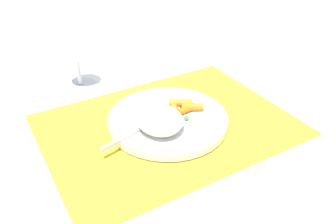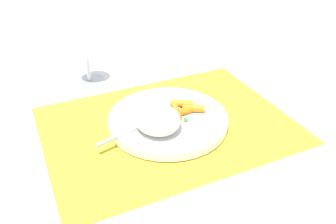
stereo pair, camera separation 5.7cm
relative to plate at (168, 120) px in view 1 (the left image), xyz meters
The scene contains 8 objects.
ground_plane 0.01m from the plate, ahead, with size 2.40×2.40×0.00m, color white.
placemat 0.01m from the plate, ahead, with size 0.48×0.35×0.01m, color gold.
plate is the anchor object (origin of this frame).
rice_mound 0.05m from the plate, 139.44° to the right, with size 0.08×0.09×0.04m, color beige.
carrot_portion 0.04m from the plate, ahead, with size 0.07×0.06×0.02m.
pea_scatter 0.02m from the plate, 23.30° to the right, with size 0.05×0.08×0.01m.
fork 0.04m from the plate, 166.45° to the right, with size 0.19×0.06×0.01m.
wine_glass 0.29m from the plate, 110.35° to the left, with size 0.07×0.07×0.17m.
Camera 1 is at (-0.29, -0.50, 0.40)m, focal length 37.88 mm.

